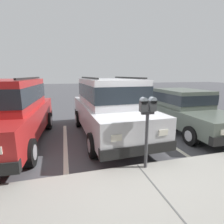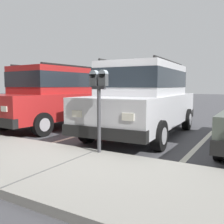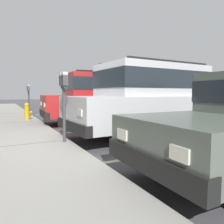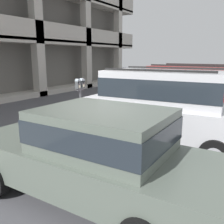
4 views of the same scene
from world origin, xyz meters
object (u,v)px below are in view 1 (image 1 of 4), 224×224
dark_hatchback (7,110)px  parking_meter_near (147,116)px  silver_suv (109,105)px  red_sedan (184,109)px

dark_hatchback → parking_meter_near: (-3.28, 2.49, 0.18)m
silver_suv → red_sedan: silver_suv is taller
silver_suv → red_sedan: 3.01m
silver_suv → parking_meter_near: (-0.17, 2.54, 0.18)m
parking_meter_near → silver_suv: bearing=-86.2°
red_sedan → parking_meter_near: size_ratio=2.90×
parking_meter_near → red_sedan: bearing=-138.6°
silver_suv → parking_meter_near: size_ratio=3.14×
dark_hatchback → red_sedan: bearing=-176.3°
dark_hatchback → parking_meter_near: bearing=146.4°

